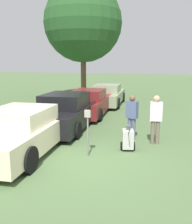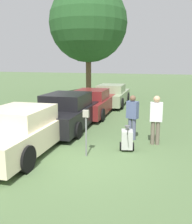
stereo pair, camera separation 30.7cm
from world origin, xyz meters
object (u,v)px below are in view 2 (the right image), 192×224
Objects in this scene: parked_car_cream at (24,130)px; parked_car_black at (68,112)px; parked_car_sage at (112,95)px; person_worker at (132,115)px; parking_meter at (86,125)px; person_supervisor at (156,117)px; equipment_cart at (127,139)px; parked_car_maroon at (92,103)px.

parked_car_cream is 0.97× the size of parked_car_black.
parked_car_sage is at bearing 83.54° from parked_car_cream.
parking_meter is at bearing 82.64° from person_worker.
person_supervisor is at bearing 177.23° from person_worker.
person_supervisor is at bearing -68.87° from parked_car_sage.
parked_car_sage is at bearing -51.54° from person_worker.
parked_car_black is at bearing 125.44° from parking_meter.
person_supervisor is at bearing 46.01° from parking_meter.
person_worker is 1.68× the size of equipment_cart.
person_worker reaches higher than parked_car_sage.
parked_car_black is at bearing -96.44° from parked_car_maroon.
parked_car_black is at bearing -25.88° from person_supervisor.
person_worker is (3.06, -0.78, 0.25)m from parked_car_black.
parking_meter is (2.13, -9.48, 0.35)m from parked_car_sage.
parked_car_maroon is 5.64m from person_supervisor.
parked_car_black reaches higher than equipment_cart.
person_supervisor is at bearing -21.77° from parked_car_black.
person_worker is (0.94, 2.20, -0.05)m from parking_meter.
equipment_cart is at bearing -39.25° from parked_car_black.
equipment_cart is at bearing 41.58° from parking_meter.
parked_car_maroon is (-0.00, 2.92, -0.04)m from parked_car_black.
parked_car_maroon is at bearing 83.55° from parked_car_cream.
person_worker is at bearing -56.86° from parked_car_maroon.
parked_car_cream is 3.06× the size of person_worker.
parked_car_maroon is at bearing -55.85° from person_supervisor.
parked_car_black is 3.17m from person_worker.
parked_car_cream is at bearing 54.10° from person_worker.
person_worker is at bearing -73.66° from parked_car_sage.
parked_car_cream is at bearing -96.46° from parked_car_black.
parked_car_black reaches higher than parked_car_maroon.
parked_car_sage is 2.89× the size of person_supervisor.
parked_car_sage is 3.45× the size of parking_meter.
equipment_cart is (3.18, -4.97, -0.27)m from parked_car_maroon.
parked_car_sage is 3.00× the size of person_worker.
parking_meter reaches higher than parked_car_maroon.
parked_car_black is 6.50m from parked_car_sage.
parking_meter is 2.64m from person_supervisor.
parked_car_sage is at bearing -72.99° from person_supervisor.
parked_car_black reaches higher than parking_meter.
parked_car_maroon is at bearing -34.74° from person_worker.
parking_meter is at bearing 35.44° from person_supervisor.
parked_car_maroon is at bearing 106.95° from equipment_cart.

